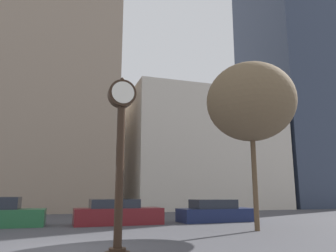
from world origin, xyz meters
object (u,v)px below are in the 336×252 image
object	(u,v)px
street_clock	(120,147)
car_maroon	(117,214)
car_navy	(216,212)
bare_tree	(251,102)

from	to	relation	value
street_clock	car_maroon	bearing A→B (deg)	80.54
car_maroon	car_navy	xyz separation A→B (m)	(5.98, -0.05, -0.03)
street_clock	car_navy	xyz separation A→B (m)	(7.49, 9.03, -2.49)
street_clock	bare_tree	bearing A→B (deg)	29.81
car_maroon	car_navy	size ratio (longest dim) A/B	1.00
car_maroon	street_clock	bearing A→B (deg)	-99.87
street_clock	car_navy	world-z (taller)	street_clock
street_clock	bare_tree	distance (m)	8.77
street_clock	car_maroon	world-z (taller)	street_clock
car_maroon	bare_tree	xyz separation A→B (m)	(5.61, -5.00, 5.53)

